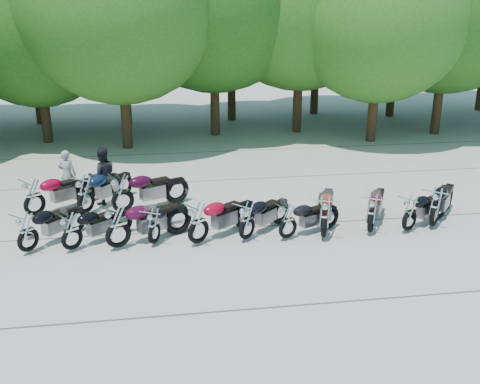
{
  "coord_description": "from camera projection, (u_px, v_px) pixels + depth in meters",
  "views": [
    {
      "loc": [
        -2.25,
        -13.43,
        6.4
      ],
      "look_at": [
        0.0,
        1.5,
        1.1
      ],
      "focal_mm": 42.0,
      "sensor_mm": 36.0,
      "label": 1
    }
  ],
  "objects": [
    {
      "name": "motorcycle_11",
      "position": [
        34.0,
        196.0,
        16.91
      ],
      "size": [
        2.38,
        2.08,
        1.38
      ],
      "primitive_type": null,
      "rotation": [
        0.0,
        0.0,
        2.23
      ],
      "color": "maroon",
      "rests_on": "ground"
    },
    {
      "name": "motorcycle_5",
      "position": [
        247.0,
        220.0,
        15.28
      ],
      "size": [
        2.1,
        2.02,
        1.26
      ],
      "primitive_type": null,
      "rotation": [
        0.0,
        0.0,
        2.32
      ],
      "color": "black",
      "rests_on": "ground"
    },
    {
      "name": "tree_13",
      "position": [
        318.0,
        3.0,
        30.21
      ],
      "size": [
        8.31,
        8.31,
        10.2
      ],
      "color": "#3A2614",
      "rests_on": "ground"
    },
    {
      "name": "tree_10",
      "position": [
        28.0,
        11.0,
        27.76
      ],
      "size": [
        7.78,
        7.78,
        9.55
      ],
      "color": "#3A2614",
      "rests_on": "ground"
    },
    {
      "name": "tree_12",
      "position": [
        231.0,
        9.0,
        28.69
      ],
      "size": [
        7.88,
        7.88,
        9.67
      ],
      "color": "#3A2614",
      "rests_on": "ground"
    },
    {
      "name": "tree_14",
      "position": [
        399.0,
        7.0,
        29.55
      ],
      "size": [
        8.02,
        8.02,
        9.84
      ],
      "color": "#3A2614",
      "rests_on": "ground"
    },
    {
      "name": "motorcycle_6",
      "position": [
        288.0,
        220.0,
        15.34
      ],
      "size": [
        2.16,
        1.43,
        1.17
      ],
      "primitive_type": null,
      "rotation": [
        0.0,
        0.0,
        1.99
      ],
      "color": "black",
      "rests_on": "ground"
    },
    {
      "name": "motorcycle_8",
      "position": [
        372.0,
        212.0,
        15.72
      ],
      "size": [
        1.77,
        2.4,
        1.33
      ],
      "primitive_type": null,
      "rotation": [
        0.0,
        0.0,
        2.63
      ],
      "color": "#38070D",
      "rests_on": "ground"
    },
    {
      "name": "motorcycle_10",
      "position": [
        435.0,
        206.0,
        16.12
      ],
      "size": [
        2.12,
        2.34,
        1.37
      ],
      "primitive_type": null,
      "rotation": [
        0.0,
        0.0,
        2.45
      ],
      "color": "black",
      "rests_on": "ground"
    },
    {
      "name": "ground",
      "position": [
        248.0,
        249.0,
        14.97
      ],
      "size": [
        90.0,
        90.0,
        0.0
      ],
      "primitive_type": "plane",
      "color": "#A49F94",
      "rests_on": "ground"
    },
    {
      "name": "motorcycle_9",
      "position": [
        410.0,
        212.0,
        15.83
      ],
      "size": [
        2.21,
        1.72,
        1.24
      ],
      "primitive_type": null,
      "rotation": [
        0.0,
        0.0,
        2.13
      ],
      "color": "black",
      "rests_on": "ground"
    },
    {
      "name": "tree_6",
      "position": [
        381.0,
        10.0,
        24.2
      ],
      "size": [
        8.0,
        8.0,
        9.82
      ],
      "color": "#3A2614",
      "rests_on": "ground"
    },
    {
      "name": "tree_2",
      "position": [
        35.0,
        22.0,
        24.17
      ],
      "size": [
        7.31,
        7.31,
        8.97
      ],
      "color": "#3A2614",
      "rests_on": "ground"
    },
    {
      "name": "motorcycle_1",
      "position": [
        71.0,
        230.0,
        14.65
      ],
      "size": [
        2.1,
        1.83,
        1.21
      ],
      "primitive_type": null,
      "rotation": [
        0.0,
        0.0,
        2.23
      ],
      "color": "black",
      "rests_on": "ground"
    },
    {
      "name": "motorcycle_12",
      "position": [
        85.0,
        193.0,
        17.08
      ],
      "size": [
        2.1,
        2.5,
        1.43
      ],
      "primitive_type": null,
      "rotation": [
        0.0,
        0.0,
        2.52
      ],
      "color": "#0B1A33",
      "rests_on": "ground"
    },
    {
      "name": "rider_1",
      "position": [
        103.0,
        176.0,
        17.95
      ],
      "size": [
        1.09,
        0.95,
        1.89
      ],
      "primitive_type": "imported",
      "rotation": [
        0.0,
        0.0,
        3.43
      ],
      "color": "black",
      "rests_on": "ground"
    },
    {
      "name": "motorcycle_2",
      "position": [
        118.0,
        225.0,
        14.71
      ],
      "size": [
        2.58,
        1.82,
        1.42
      ],
      "primitive_type": null,
      "rotation": [
        0.0,
        0.0,
        2.04
      ],
      "color": "#3C0821",
      "rests_on": "ground"
    },
    {
      "name": "rider_0",
      "position": [
        67.0,
        174.0,
        18.47
      ],
      "size": [
        0.69,
        0.55,
        1.66
      ],
      "primitive_type": "imported",
      "rotation": [
        0.0,
        0.0,
        2.86
      ],
      "color": "gray",
      "rests_on": "ground"
    },
    {
      "name": "motorcycle_3",
      "position": [
        154.0,
        225.0,
        15.04
      ],
      "size": [
        1.54,
        2.14,
        1.18
      ],
      "primitive_type": null,
      "rotation": [
        0.0,
        0.0,
        2.66
      ],
      "color": "black",
      "rests_on": "ground"
    },
    {
      "name": "motorcycle_13",
      "position": [
        122.0,
        192.0,
        17.14
      ],
      "size": [
        2.65,
        1.74,
        1.44
      ],
      "primitive_type": null,
      "rotation": [
        0.0,
        0.0,
        1.99
      ],
      "color": "#32061E",
      "rests_on": "ground"
    },
    {
      "name": "motorcycle_7",
      "position": [
        325.0,
        215.0,
        15.38
      ],
      "size": [
        1.57,
        2.6,
        1.41
      ],
      "primitive_type": null,
      "rotation": [
        0.0,
        0.0,
        2.79
      ],
      "color": "maroon",
      "rests_on": "ground"
    },
    {
      "name": "tree_11",
      "position": [
        121.0,
        15.0,
        27.94
      ],
      "size": [
        7.56,
        7.56,
        9.28
      ],
      "color": "#3A2614",
      "rests_on": "ground"
    },
    {
      "name": "motorcycle_0",
      "position": [
        27.0,
        231.0,
        14.53
      ],
      "size": [
        1.99,
        2.16,
        1.27
      ],
      "primitive_type": null,
      "rotation": [
        0.0,
        0.0,
        2.43
      ],
      "color": "black",
      "rests_on": "ground"
    },
    {
      "name": "motorcycle_4",
      "position": [
        198.0,
        222.0,
        14.99
      ],
      "size": [
        2.4,
        2.0,
        1.37
      ],
      "primitive_type": null,
      "rotation": [
        0.0,
        0.0,
        2.19
      ],
      "color": "#9E051F",
      "rests_on": "ground"
    }
  ]
}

